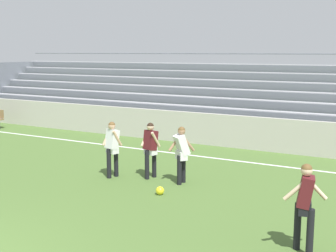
{
  "coord_description": "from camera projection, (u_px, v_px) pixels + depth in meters",
  "views": [
    {
      "loc": [
        7.31,
        -4.19,
        3.66
      ],
      "look_at": [
        0.58,
        7.87,
        1.39
      ],
      "focal_mm": 48.6,
      "sensor_mm": 36.0,
      "label": 1
    }
  ],
  "objects": [
    {
      "name": "player_white_challenging",
      "position": [
        181.0,
        150.0,
        12.6
      ],
      "size": [
        0.66,
        0.54,
        1.62
      ],
      "color": "black",
      "rests_on": "ground"
    },
    {
      "name": "player_dark_pressing_high",
      "position": [
        305.0,
        200.0,
        8.2
      ],
      "size": [
        0.72,
        0.47,
        1.68
      ],
      "color": "black",
      "rests_on": "ground"
    },
    {
      "name": "player_white_dropping_back",
      "position": [
        112.0,
        145.0,
        13.23
      ],
      "size": [
        0.57,
        0.42,
        1.65
      ],
      "color": "black",
      "rests_on": "ground"
    },
    {
      "name": "field_line_sideline",
      "position": [
        183.0,
        154.0,
        16.36
      ],
      "size": [
        44.0,
        0.12,
        0.01
      ],
      "primitive_type": "cube",
      "color": "white",
      "rests_on": "ground"
    },
    {
      "name": "sideline_wall",
      "position": [
        206.0,
        129.0,
        17.97
      ],
      "size": [
        48.0,
        0.16,
        1.26
      ],
      "primitive_type": "cube",
      "color": "#BCB7AD",
      "rests_on": "ground"
    },
    {
      "name": "player_dark_wide_left",
      "position": [
        151.0,
        145.0,
        13.14
      ],
      "size": [
        0.56,
        0.42,
        1.64
      ],
      "color": "black",
      "rests_on": "ground"
    },
    {
      "name": "soccer_ball",
      "position": [
        160.0,
        191.0,
        11.73
      ],
      "size": [
        0.22,
        0.22,
        0.22
      ],
      "primitive_type": "sphere",
      "color": "yellow",
      "rests_on": "ground"
    },
    {
      "name": "bleacher_stand",
      "position": [
        208.0,
        95.0,
        21.75
      ],
      "size": [
        27.56,
        5.14,
        3.58
      ],
      "color": "#B2B2B7",
      "rests_on": "ground"
    }
  ]
}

